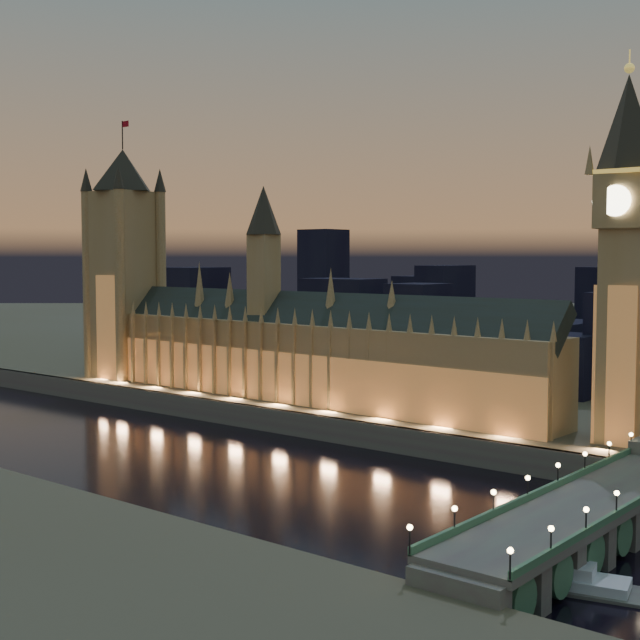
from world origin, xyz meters
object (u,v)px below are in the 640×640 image
Objects in this scene: palace_of_westminster at (302,349)px; victoria_tower at (124,251)px; elizabeth_tower at (626,226)px; westminster_bridge at (597,515)px; river_boat at (534,574)px.

palace_of_westminster is 107.31m from victoria_tower.
westminster_bridge is (20.10, -65.37, -62.06)m from elizabeth_tower.
palace_of_westminster is 124.03m from elizabeth_tower.
victoria_tower reaches higher than elizabeth_tower.
palace_of_westminster is at bearing 154.54° from westminster_bridge.
victoria_tower is at bearing -180.00° from elizabeth_tower.
victoria_tower is 263.20m from river_boat.
river_boat is (238.06, -94.52, -60.55)m from victoria_tower.
river_boat is (-0.04, -29.16, -4.43)m from westminster_bridge.
elizabeth_tower is 0.95× the size of westminster_bridge.
palace_of_westminster is 153.01m from westminster_bridge.
westminster_bridge reaches higher than river_boat.
palace_of_westminster is 1.87× the size of elizabeth_tower.
victoria_tower reaches higher than palace_of_westminster.
westminster_bridge is at bearing -25.46° from palace_of_westminster.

